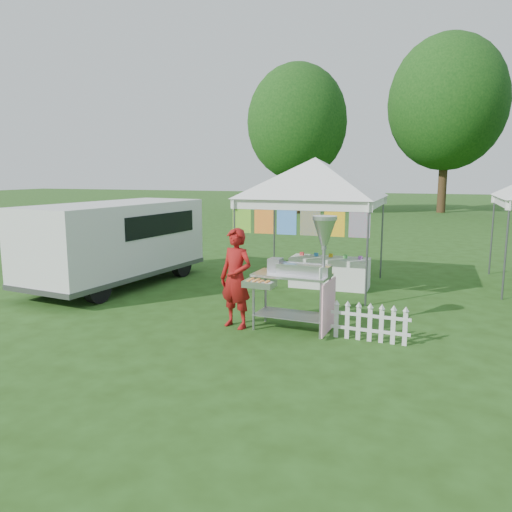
% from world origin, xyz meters
% --- Properties ---
extents(ground, '(120.00, 120.00, 0.00)m').
position_xyz_m(ground, '(0.00, 0.00, 0.00)').
color(ground, '#234413').
rests_on(ground, ground).
extents(canopy_main, '(4.24, 4.24, 3.45)m').
position_xyz_m(canopy_main, '(0.00, 3.49, 2.99)').
color(canopy_main, '#59595E').
rests_on(canopy_main, ground).
extents(tree_left, '(6.40, 6.40, 9.53)m').
position_xyz_m(tree_left, '(-6.00, 24.00, 5.83)').
color(tree_left, '#3A2115').
rests_on(tree_left, ground).
extents(tree_mid, '(7.60, 7.60, 11.52)m').
position_xyz_m(tree_mid, '(3.00, 28.00, 7.14)').
color(tree_mid, '#3A2115').
rests_on(tree_mid, ground).
extents(donut_cart, '(1.46, 0.91, 1.96)m').
position_xyz_m(donut_cart, '(0.64, 0.06, 1.16)').
color(donut_cart, gray).
rests_on(donut_cart, ground).
extents(vendor, '(0.72, 0.58, 1.73)m').
position_xyz_m(vendor, '(-0.51, -0.09, 0.86)').
color(vendor, maroon).
rests_on(vendor, ground).
extents(cargo_van, '(2.42, 4.89, 1.96)m').
position_xyz_m(cargo_van, '(-4.42, 2.13, 1.05)').
color(cargo_van, silver).
rests_on(cargo_van, ground).
extents(picket_fence, '(1.26, 0.08, 0.56)m').
position_xyz_m(picket_fence, '(1.77, -0.08, 0.29)').
color(picket_fence, silver).
rests_on(picket_fence, ground).
extents(display_table, '(1.80, 0.70, 0.70)m').
position_xyz_m(display_table, '(0.40, 3.47, 0.35)').
color(display_table, white).
rests_on(display_table, ground).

